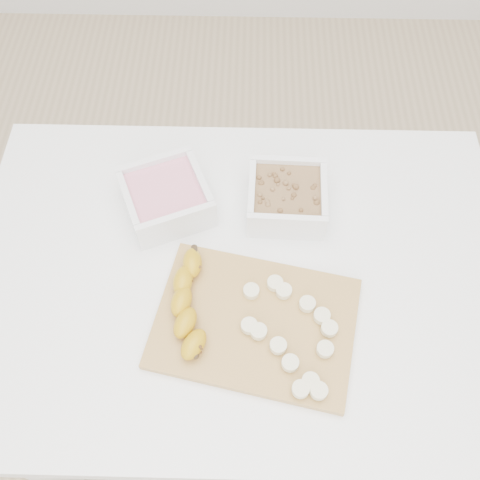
{
  "coord_description": "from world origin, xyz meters",
  "views": [
    {
      "loc": [
        0.01,
        -0.45,
        1.61
      ],
      "look_at": [
        0.0,
        0.03,
        0.81
      ],
      "focal_mm": 40.0,
      "sensor_mm": 36.0,
      "label": 1
    }
  ],
  "objects_px": {
    "table": "(240,294)",
    "bowl_yogurt": "(166,197)",
    "cutting_board": "(255,323)",
    "banana": "(189,305)",
    "bowl_granola": "(287,197)"
  },
  "relations": [
    {
      "from": "table",
      "to": "bowl_yogurt",
      "type": "xyz_separation_m",
      "value": [
        -0.14,
        0.14,
        0.13
      ]
    },
    {
      "from": "table",
      "to": "cutting_board",
      "type": "height_order",
      "value": "cutting_board"
    },
    {
      "from": "bowl_yogurt",
      "to": "cutting_board",
      "type": "bearing_deg",
      "value": -54.44
    },
    {
      "from": "banana",
      "to": "table",
      "type": "bearing_deg",
      "value": 51.41
    },
    {
      "from": "table",
      "to": "banana",
      "type": "height_order",
      "value": "banana"
    },
    {
      "from": "banana",
      "to": "bowl_granola",
      "type": "bearing_deg",
      "value": 59.55
    },
    {
      "from": "bowl_yogurt",
      "to": "cutting_board",
      "type": "height_order",
      "value": "bowl_yogurt"
    },
    {
      "from": "table",
      "to": "bowl_yogurt",
      "type": "height_order",
      "value": "bowl_yogurt"
    },
    {
      "from": "bowl_yogurt",
      "to": "bowl_granola",
      "type": "relative_size",
      "value": 1.32
    },
    {
      "from": "cutting_board",
      "to": "banana",
      "type": "distance_m",
      "value": 0.12
    },
    {
      "from": "bowl_yogurt",
      "to": "banana",
      "type": "bearing_deg",
      "value": -75.0
    },
    {
      "from": "table",
      "to": "banana",
      "type": "bearing_deg",
      "value": -135.25
    },
    {
      "from": "bowl_yogurt",
      "to": "banana",
      "type": "height_order",
      "value": "bowl_yogurt"
    },
    {
      "from": "bowl_granola",
      "to": "cutting_board",
      "type": "height_order",
      "value": "bowl_granola"
    },
    {
      "from": "bowl_yogurt",
      "to": "table",
      "type": "bearing_deg",
      "value": -43.73
    }
  ]
}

